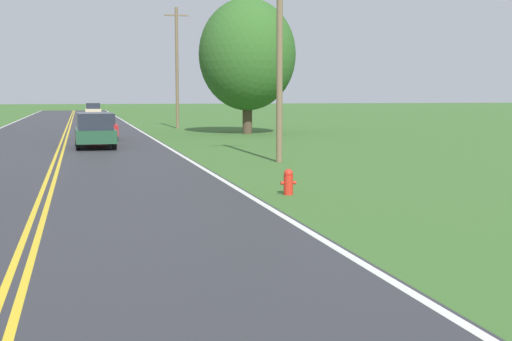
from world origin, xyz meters
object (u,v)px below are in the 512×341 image
Objects in this scene: car_red_sedan_approaching at (101,126)px; car_champagne_sedan_mid_near at (93,109)px; fire_hydrant at (288,182)px; car_dark_green_suv_nearest at (95,129)px; tree_behind_sign at (247,55)px.

car_red_sedan_approaching is 1.12× the size of car_champagne_sedan_mid_near.
car_champagne_sedan_mid_near is (-3.65, 70.69, 0.46)m from fire_hydrant.
fire_hydrant is at bearing 13.03° from car_dark_green_suv_nearest.
fire_hydrant is 0.15× the size of car_red_sedan_approaching.
tree_behind_sign is at bearing 13.26° from car_champagne_sedan_mid_near.
fire_hydrant is at bearing 3.93° from car_champagne_sedan_mid_near.
car_champagne_sedan_mid_near reaches higher than fire_hydrant.
car_dark_green_suv_nearest is 52.53m from car_champagne_sedan_mid_near.
tree_behind_sign is 2.16× the size of car_champagne_sedan_mid_near.
car_champagne_sedan_mid_near is (0.89, 52.52, -0.10)m from car_dark_green_suv_nearest.
fire_hydrant is 24.60m from car_red_sedan_approaching.
car_champagne_sedan_mid_near is at bearing 92.96° from fire_hydrant.
car_dark_green_suv_nearest is 1.06× the size of car_red_sedan_approaching.
fire_hydrant is 18.74m from car_dark_green_suv_nearest.
car_dark_green_suv_nearest reaches higher than car_red_sedan_approaching.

